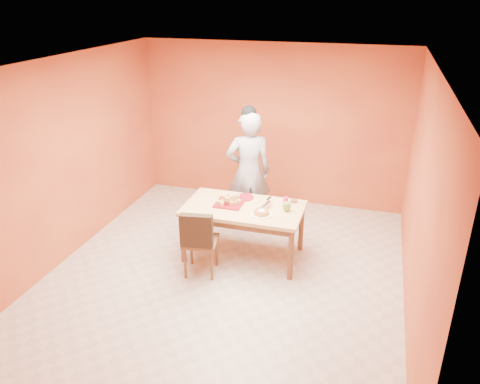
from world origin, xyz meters
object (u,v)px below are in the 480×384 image
(red_dinner_plate, at_px, (244,197))
(magenta_glass, at_px, (286,201))
(dining_table, at_px, (244,213))
(egg_ornament, at_px, (287,206))
(sponge_cake, at_px, (261,212))
(dining_chair, at_px, (200,240))
(pastry_platter, at_px, (229,203))
(person, at_px, (248,172))
(checker_tin, at_px, (294,201))

(red_dinner_plate, height_order, magenta_glass, magenta_glass)
(dining_table, bearing_deg, egg_ornament, 2.89)
(sponge_cake, bearing_deg, red_dinner_plate, 129.18)
(dining_chair, xyz_separation_m, pastry_platter, (0.21, 0.60, 0.28))
(dining_chair, distance_m, egg_ornament, 1.22)
(pastry_platter, bearing_deg, dining_chair, -108.92)
(person, relative_size, checker_tin, 20.91)
(red_dinner_plate, distance_m, checker_tin, 0.70)
(sponge_cake, height_order, egg_ornament, egg_ornament)
(dining_chair, bearing_deg, sponge_cake, 21.08)
(dining_table, height_order, checker_tin, checker_tin)
(pastry_platter, relative_size, magenta_glass, 3.92)
(sponge_cake, distance_m, egg_ornament, 0.35)
(dining_table, distance_m, red_dinner_plate, 0.31)
(person, distance_m, sponge_cake, 1.10)
(dining_table, bearing_deg, magenta_glass, 26.12)
(red_dinner_plate, bearing_deg, checker_tin, 5.61)
(dining_chair, distance_m, magenta_glass, 1.30)
(dining_chair, xyz_separation_m, checker_tin, (1.04, 0.93, 0.29))
(egg_ornament, bearing_deg, magenta_glass, 91.07)
(dining_chair, height_order, pastry_platter, dining_chair)
(dining_chair, distance_m, person, 1.50)
(sponge_cake, xyz_separation_m, magenta_glass, (0.23, 0.42, 0.01))
(dining_chair, bearing_deg, dining_table, 45.11)
(egg_ornament, relative_size, checker_tin, 1.59)
(magenta_glass, bearing_deg, dining_table, -153.88)
(pastry_platter, xyz_separation_m, checker_tin, (0.83, 0.32, 0.00))
(dining_table, height_order, person, person)
(checker_tin, bearing_deg, pastry_platter, -158.77)
(sponge_cake, bearing_deg, dining_table, 150.35)
(egg_ornament, distance_m, magenta_glass, 0.24)
(dining_chair, relative_size, pastry_platter, 2.54)
(magenta_glass, xyz_separation_m, checker_tin, (0.10, 0.09, -0.03))
(magenta_glass, bearing_deg, pastry_platter, -162.60)
(dining_chair, relative_size, sponge_cake, 4.62)
(red_dinner_plate, bearing_deg, person, 99.59)
(dining_table, height_order, egg_ornament, egg_ornament)
(pastry_platter, height_order, checker_tin, checker_tin)
(sponge_cake, relative_size, egg_ornament, 1.44)
(dining_chair, relative_size, magenta_glass, 9.95)
(pastry_platter, distance_m, red_dinner_plate, 0.29)
(red_dinner_plate, bearing_deg, egg_ornament, -21.06)
(sponge_cake, relative_size, checker_tin, 2.28)
(dining_table, relative_size, red_dinner_plate, 5.94)
(red_dinner_plate, distance_m, magenta_glass, 0.60)
(dining_chair, relative_size, person, 0.50)
(person, bearing_deg, dining_table, 77.87)
(red_dinner_plate, height_order, egg_ornament, egg_ornament)
(magenta_glass, bearing_deg, egg_ornament, -75.88)
(person, bearing_deg, red_dinner_plate, 76.13)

